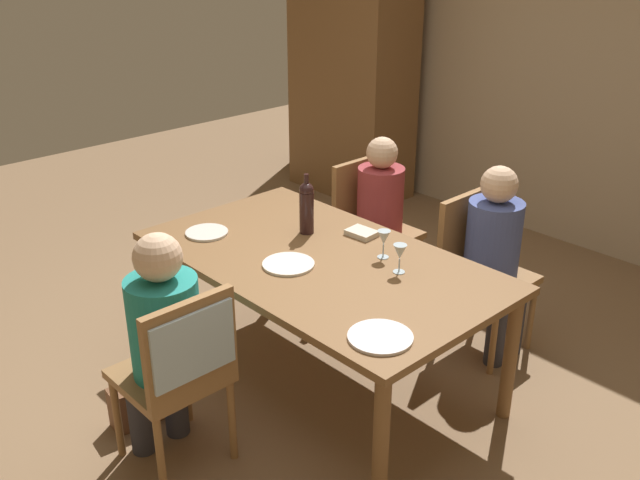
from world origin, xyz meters
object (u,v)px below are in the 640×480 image
Objects in this scene: dinner_plate_host at (207,233)px; person_man_bearded at (496,249)px; chair_near at (183,361)px; wine_glass_centre at (400,253)px; chair_far_right at (477,262)px; wine_bottle_tall_green at (307,206)px; person_woman_host at (383,209)px; wine_glass_near_left at (384,239)px; handbag at (139,403)px; person_man_guest at (163,334)px; dining_table at (320,270)px; dinner_plate_guest_right at (380,337)px; armoire_cabinet at (352,72)px; dinner_plate_guest_left at (288,264)px; chair_far_left at (370,220)px.

person_man_bearded is at bearing 46.76° from dinner_plate_host.
wine_glass_centre is at bearing -13.45° from chair_near.
dinner_plate_host is (-0.99, -1.17, 0.22)m from chair_far_right.
chair_far_right is 3.90× the size of dinner_plate_host.
wine_bottle_tall_green reaches higher than chair_far_right.
person_woman_host reaches higher than wine_glass_near_left.
wine_bottle_tall_green is at bearing 48.71° from dinner_plate_host.
person_woman_host reaches higher than handbag.
handbag is (-0.32, -0.00, -0.56)m from person_man_guest.
person_woman_host reaches higher than wine_glass_centre.
person_woman_host is 0.81m from wine_bottle_tall_green.
wine_bottle_tall_green is at bearing 149.95° from dining_table.
person_man_guest is at bearing -47.06° from dinner_plate_host.
dining_table is 6.77× the size of handbag.
dining_table is at bearing -26.11° from person_man_bearded.
dinner_plate_guest_right is at bearing -26.46° from wine_bottle_tall_green.
dinner_plate_guest_left is (2.01, -2.47, -0.35)m from armoire_cabinet.
chair_far_right is 1.86m from chair_near.
dinner_plate_guest_left is 0.80m from dinner_plate_guest_right.
person_man_bearded is at bearing 63.89° from dining_table.
person_man_guest is at bearing -101.84° from wine_glass_near_left.
handbag is at bearing 1.58° from person_woman_host.
wine_glass_near_left is (0.24, 1.16, 0.19)m from person_man_guest.
person_woman_host reaches higher than dinner_plate_guest_right.
dinner_plate_host reaches higher than dining_table.
chair_far_left reaches higher than wine_glass_near_left.
dinner_plate_guest_left is at bearing 12.57° from chair_near.
dinner_plate_host and dinner_plate_guest_right have the same top height.
dinner_plate_host is (-0.25, -1.17, 0.11)m from person_woman_host.
person_woman_host is 4.22× the size of dinner_plate_guest_left.
wine_glass_near_left is 1.49m from handbag.
dinner_plate_guest_right is (0.61, 0.58, 0.16)m from chair_near.
dinner_plate_host is at bearing -150.53° from wine_glass_near_left.
wine_glass_near_left is 0.50m from dinner_plate_guest_left.
dining_table is 7.19× the size of dinner_plate_guest_left.
dinner_plate_guest_left is at bearing 6.85° from dinner_plate_host.
handbag is (-0.06, -1.09, -0.79)m from wine_bottle_tall_green.
armoire_cabinet reaches higher than dining_table.
person_man_bearded is 1.91m from person_man_guest.
chair_far_left is at bearing 119.09° from dining_table.
chair_far_left is 1.00× the size of chair_near.
wine_bottle_tall_green is (-0.29, 0.17, 0.23)m from dining_table.
dinner_plate_host and dinner_plate_guest_left have the same top height.
wine_bottle_tall_green is 1.30× the size of dinner_plate_guest_left.
person_man_bearded is (0.97, -0.00, 0.12)m from chair_far_left.
chair_far_left is 6.17× the size of wine_glass_near_left.
person_man_guest is at bearing -76.57° from wine_bottle_tall_green.
dinner_plate_guest_right is at bearing -25.00° from dining_table.
person_man_guest is (2.02, -3.22, -0.43)m from armoire_cabinet.
chair_far_right is 0.76m from wine_glass_near_left.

